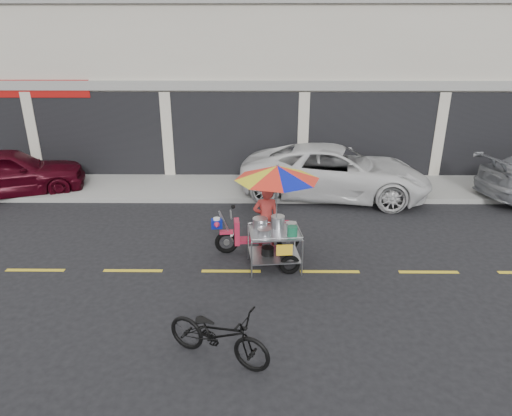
{
  "coord_description": "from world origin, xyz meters",
  "views": [
    {
      "loc": [
        -1.42,
        -7.65,
        4.29
      ],
      "look_at": [
        -1.5,
        0.6,
        1.15
      ],
      "focal_mm": 30.0,
      "sensor_mm": 36.0,
      "label": 1
    }
  ],
  "objects_px": {
    "food_vendor_rig": "(272,199)",
    "white_pickup": "(335,172)",
    "maroon_sedan": "(7,172)",
    "near_bicycle": "(218,334)"
  },
  "relations": [
    {
      "from": "maroon_sedan",
      "to": "food_vendor_rig",
      "type": "distance_m",
      "value": 8.86
    },
    {
      "from": "white_pickup",
      "to": "food_vendor_rig",
      "type": "distance_m",
      "value": 4.69
    },
    {
      "from": "maroon_sedan",
      "to": "white_pickup",
      "type": "height_order",
      "value": "white_pickup"
    },
    {
      "from": "white_pickup",
      "to": "near_bicycle",
      "type": "height_order",
      "value": "white_pickup"
    },
    {
      "from": "near_bicycle",
      "to": "food_vendor_rig",
      "type": "distance_m",
      "value": 3.33
    },
    {
      "from": "food_vendor_rig",
      "to": "white_pickup",
      "type": "bearing_deg",
      "value": 58.5
    },
    {
      "from": "maroon_sedan",
      "to": "near_bicycle",
      "type": "bearing_deg",
      "value": -157.95
    },
    {
      "from": "maroon_sedan",
      "to": "near_bicycle",
      "type": "xyz_separation_m",
      "value": [
        7.0,
        -7.19,
        -0.31
      ]
    },
    {
      "from": "near_bicycle",
      "to": "food_vendor_rig",
      "type": "bearing_deg",
      "value": 10.03
    },
    {
      "from": "white_pickup",
      "to": "food_vendor_rig",
      "type": "relative_size",
      "value": 2.39
    }
  ]
}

